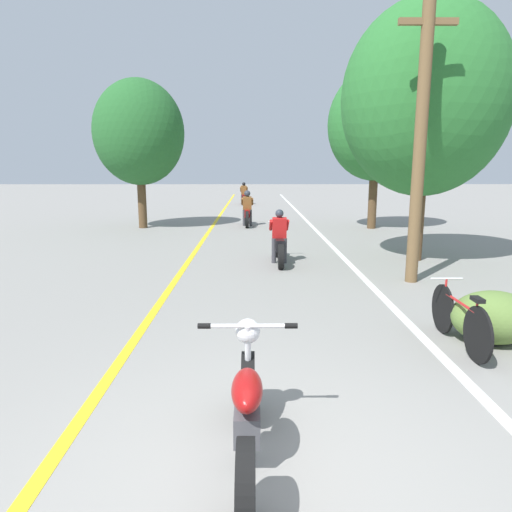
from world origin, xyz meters
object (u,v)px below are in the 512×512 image
at_px(roadside_tree_left, 139,133).
at_px(motorcycle_rider_mid, 247,212).
at_px(motorcycle_rider_lead, 279,243).
at_px(motorcycle_rider_far, 244,196).
at_px(roadside_tree_right_far, 376,125).
at_px(motorcycle_foreground, 247,411).
at_px(roadside_tree_right_near, 426,99).
at_px(bicycle_parked, 459,319).
at_px(utility_pole, 420,138).

xyz_separation_m(roadside_tree_left, motorcycle_rider_mid, (4.02, 0.63, -3.02)).
xyz_separation_m(motorcycle_rider_lead, motorcycle_rider_far, (-1.22, 17.73, 0.02)).
relative_size(roadside_tree_right_far, motorcycle_foreground, 2.91).
relative_size(roadside_tree_right_near, motorcycle_rider_mid, 3.00).
distance_m(roadside_tree_right_near, roadside_tree_left, 10.43).
xyz_separation_m(roadside_tree_right_near, motorcycle_rider_far, (-4.67, 17.42, -3.36)).
bearing_deg(roadside_tree_left, bicycle_parked, -59.78).
bearing_deg(roadside_tree_right_near, roadside_tree_right_far, 85.86).
bearing_deg(roadside_tree_right_near, utility_pole, -111.02).
relative_size(utility_pole, bicycle_parked, 3.24).
bearing_deg(bicycle_parked, motorcycle_rider_far, 98.03).
distance_m(motorcycle_rider_lead, motorcycle_rider_far, 17.77).
height_order(motorcycle_rider_lead, bicycle_parked, motorcycle_rider_lead).
height_order(motorcycle_rider_mid, bicycle_parked, motorcycle_rider_mid).
xyz_separation_m(motorcycle_rider_mid, motorcycle_rider_far, (-0.35, 10.54, -0.02)).
xyz_separation_m(motorcycle_foreground, motorcycle_rider_mid, (-0.19, 14.90, 0.10)).
distance_m(roadside_tree_right_far, roadside_tree_left, 8.78).
xyz_separation_m(roadside_tree_right_near, motorcycle_foreground, (-4.14, -8.02, -3.44)).
height_order(utility_pole, motorcycle_rider_lead, utility_pole).
xyz_separation_m(motorcycle_rider_far, bicycle_parked, (3.26, -23.07, -0.15)).
bearing_deg(roadside_tree_right_near, motorcycle_foreground, -117.29).
height_order(roadside_tree_right_far, motorcycle_rider_mid, roadside_tree_right_far).
bearing_deg(bicycle_parked, motorcycle_foreground, -138.88).
relative_size(utility_pole, roadside_tree_right_far, 0.94).
height_order(utility_pole, motorcycle_foreground, utility_pole).
relative_size(utility_pole, motorcycle_rider_far, 2.86).
distance_m(roadside_tree_right_near, motorcycle_rider_far, 18.35).
bearing_deg(roadside_tree_left, roadside_tree_right_far, -1.42).
relative_size(roadside_tree_right_near, motorcycle_rider_far, 3.18).
bearing_deg(roadside_tree_right_near, motorcycle_rider_far, 105.01).
height_order(roadside_tree_right_far, roadside_tree_left, roadside_tree_right_far).
height_order(roadside_tree_right_far, motorcycle_rider_far, roadside_tree_right_far).
relative_size(roadside_tree_right_near, roadside_tree_left, 1.12).
xyz_separation_m(utility_pole, motorcycle_rider_mid, (-3.47, 9.09, -2.32)).
bearing_deg(bicycle_parked, motorcycle_rider_lead, 110.92).
relative_size(motorcycle_rider_far, bicycle_parked, 1.13).
distance_m(roadside_tree_right_near, bicycle_parked, 6.80).
relative_size(utility_pole, motorcycle_foreground, 2.75).
bearing_deg(motorcycle_foreground, roadside_tree_right_far, 71.97).
bearing_deg(motorcycle_rider_lead, utility_pole, -36.26).
xyz_separation_m(roadside_tree_right_near, roadside_tree_left, (-8.34, 6.25, -0.33)).
distance_m(roadside_tree_left, motorcycle_foreground, 15.20).
bearing_deg(motorcycle_rider_far, roadside_tree_right_far, -65.85).
relative_size(roadside_tree_right_far, motorcycle_rider_mid, 2.85).
bearing_deg(motorcycle_rider_lead, motorcycle_rider_mid, 96.90).
bearing_deg(roadside_tree_left, motorcycle_foreground, -73.59).
bearing_deg(utility_pole, roadside_tree_right_near, 68.98).
bearing_deg(motorcycle_foreground, roadside_tree_left, 106.41).
bearing_deg(roadside_tree_right_far, motorcycle_rider_lead, -121.55).
relative_size(roadside_tree_right_far, roadside_tree_left, 1.07).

